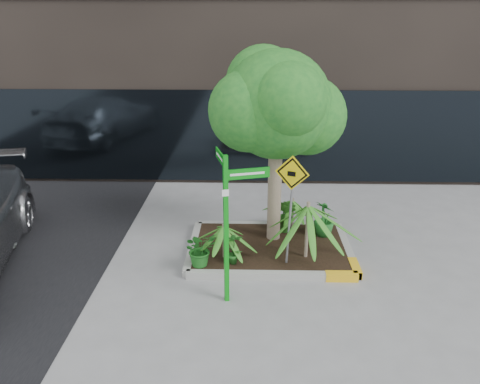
{
  "coord_description": "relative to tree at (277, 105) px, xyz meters",
  "views": [
    {
      "loc": [
        -0.2,
        -8.38,
        4.65
      ],
      "look_at": [
        -0.42,
        0.2,
        1.36
      ],
      "focal_mm": 35.0,
      "sensor_mm": 36.0,
      "label": 1
    }
  ],
  "objects": [
    {
      "name": "shrub_c",
      "position": [
        -0.8,
        -1.15,
        -2.51
      ],
      "size": [
        0.37,
        0.37,
        0.67
      ],
      "primitive_type": "imported",
      "rotation": [
        0.0,
        0.0,
        3.2
      ],
      "color": "#1F5F1D",
      "rests_on": "planter"
    },
    {
      "name": "palm_left",
      "position": [
        -1.0,
        -0.9,
        -2.19
      ],
      "size": [
        0.79,
        0.79,
        0.88
      ],
      "color": "gray",
      "rests_on": "ground"
    },
    {
      "name": "tree",
      "position": [
        0.0,
        0.0,
        0.0
      ],
      "size": [
        2.73,
        2.42,
        4.1
      ],
      "color": "gray",
      "rests_on": "ground"
    },
    {
      "name": "cattle_sign",
      "position": [
        0.25,
        -1.02,
        -1.41
      ],
      "size": [
        0.61,
        0.29,
        2.12
      ],
      "rotation": [
        0.0,
        0.0,
        -0.41
      ],
      "color": "slate",
      "rests_on": "ground"
    },
    {
      "name": "ground",
      "position": [
        -0.28,
        -0.67,
        -2.99
      ],
      "size": [
        80.0,
        80.0,
        0.0
      ],
      "primitive_type": "plane",
      "color": "gray",
      "rests_on": "ground"
    },
    {
      "name": "shrub_b",
      "position": [
        1.09,
        0.13,
        -2.46
      ],
      "size": [
        0.61,
        0.61,
        0.78
      ],
      "primitive_type": "imported",
      "rotation": [
        0.0,
        0.0,
        2.28
      ],
      "color": "#1E6522",
      "rests_on": "planter"
    },
    {
      "name": "shrub_a",
      "position": [
        -1.43,
        -1.22,
        -2.5
      ],
      "size": [
        0.84,
        0.84,
        0.68
      ],
      "primitive_type": "imported",
      "rotation": [
        0.0,
        0.0,
        0.56
      ],
      "color": "#1B5F1C",
      "rests_on": "planter"
    },
    {
      "name": "shrub_d",
      "position": [
        0.29,
        0.27,
        -2.45
      ],
      "size": [
        0.61,
        0.61,
        0.78
      ],
      "primitive_type": "imported",
      "rotation": [
        0.0,
        0.0,
        5.61
      ],
      "color": "#235719",
      "rests_on": "planter"
    },
    {
      "name": "street_sign_post",
      "position": [
        -0.85,
        -2.11,
        -1.38
      ],
      "size": [
        0.9,
        0.75,
        2.61
      ],
      "rotation": [
        0.0,
        0.0,
        0.27
      ],
      "color": "#0D9416",
      "rests_on": "ground"
    },
    {
      "name": "palm_back",
      "position": [
        0.44,
        0.53,
        -2.21
      ],
      "size": [
        0.77,
        0.77,
        0.85
      ],
      "color": "gray",
      "rests_on": "ground"
    },
    {
      "name": "planter",
      "position": [
        -0.05,
        -0.39,
        -2.89
      ],
      "size": [
        3.35,
        2.36,
        0.15
      ],
      "color": "#9E9E99",
      "rests_on": "ground"
    },
    {
      "name": "palm_front",
      "position": [
        0.61,
        -0.84,
        -1.76
      ],
      "size": [
        1.3,
        1.3,
        1.45
      ],
      "color": "gray",
      "rests_on": "ground"
    }
  ]
}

